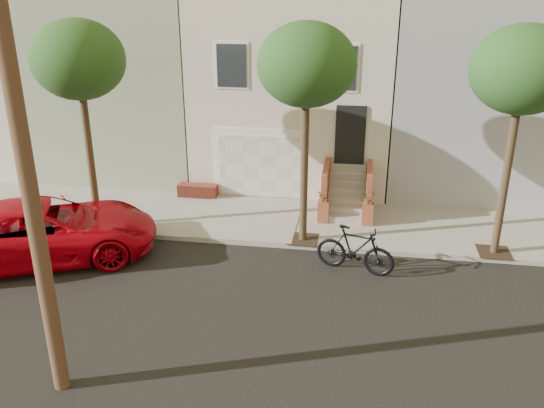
# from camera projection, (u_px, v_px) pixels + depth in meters

# --- Properties ---
(ground) EXTENTS (90.00, 90.00, 0.00)m
(ground) POSITION_uv_depth(u_px,v_px,m) (244.00, 311.00, 13.71)
(ground) COLOR black
(ground) RESTS_ON ground
(sidewalk) EXTENTS (40.00, 3.70, 0.15)m
(sidewalk) POSITION_uv_depth(u_px,v_px,m) (277.00, 220.00, 18.59)
(sidewalk) COLOR gray
(sidewalk) RESTS_ON ground
(house_row) EXTENTS (33.10, 11.70, 7.00)m
(house_row) POSITION_uv_depth(u_px,v_px,m) (299.00, 80.00, 22.61)
(house_row) COLOR beige
(house_row) RESTS_ON sidewalk
(tree_left) EXTENTS (2.70, 2.57, 6.30)m
(tree_left) POSITION_uv_depth(u_px,v_px,m) (78.00, 61.00, 16.12)
(tree_left) COLOR #2D2116
(tree_left) RESTS_ON sidewalk
(tree_mid) EXTENTS (2.70, 2.57, 6.30)m
(tree_mid) POSITION_uv_depth(u_px,v_px,m) (307.00, 66.00, 15.18)
(tree_mid) COLOR #2D2116
(tree_mid) RESTS_ON sidewalk
(tree_right) EXTENTS (2.70, 2.57, 6.30)m
(tree_right) POSITION_uv_depth(u_px,v_px,m) (523.00, 71.00, 14.39)
(tree_right) COLOR #2D2116
(tree_right) RESTS_ON sidewalk
(pickup_truck) EXTENTS (6.80, 5.11, 1.72)m
(pickup_truck) POSITION_uv_depth(u_px,v_px,m) (44.00, 231.00, 15.96)
(pickup_truck) COLOR #B90412
(pickup_truck) RESTS_ON ground
(motorcycle) EXTENTS (2.25, 1.18, 1.30)m
(motorcycle) POSITION_uv_depth(u_px,v_px,m) (355.00, 250.00, 15.32)
(motorcycle) COLOR black
(motorcycle) RESTS_ON ground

